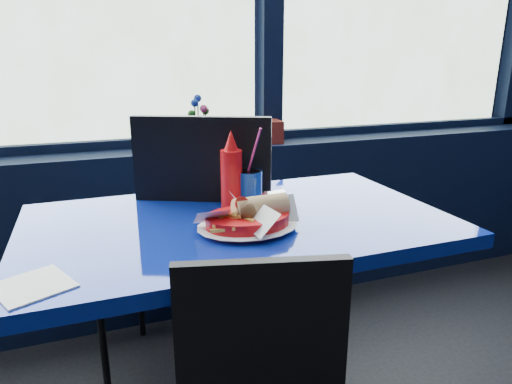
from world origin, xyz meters
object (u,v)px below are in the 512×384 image
at_px(near_table, 239,275).
at_px(ketchup_bottle, 231,176).
at_px(chair_near_back, 182,236).
at_px(planter_box, 227,133).
at_px(flower_vase, 200,132).
at_px(food_basket, 249,218).
at_px(soda_cup, 250,189).

bearing_deg(near_table, ketchup_bottle, 86.02).
xyz_separation_m(chair_near_back, ketchup_bottle, (0.11, -0.24, 0.27)).
distance_m(chair_near_back, planter_box, 0.69).
distance_m(near_table, planter_box, 0.94).
relative_size(near_table, chair_near_back, 1.17).
xyz_separation_m(flower_vase, food_basket, (-0.09, -0.94, -0.09)).
distance_m(flower_vase, food_basket, 0.94).
height_order(flower_vase, soda_cup, flower_vase).
xyz_separation_m(near_table, soda_cup, (0.06, 0.07, 0.24)).
bearing_deg(ketchup_bottle, near_table, -93.98).
xyz_separation_m(food_basket, ketchup_bottle, (0.01, 0.17, 0.08)).
height_order(near_table, ketchup_bottle, ketchup_bottle).
height_order(food_basket, ketchup_bottle, ketchup_bottle).
xyz_separation_m(flower_vase, soda_cup, (-0.03, -0.77, -0.06)).
height_order(chair_near_back, flower_vase, flower_vase).
height_order(planter_box, food_basket, planter_box).
bearing_deg(planter_box, food_basket, -97.78).
distance_m(food_basket, soda_cup, 0.18).
distance_m(chair_near_back, flower_vase, 0.63).
bearing_deg(chair_near_back, soda_cup, 148.67).
height_order(near_table, planter_box, planter_box).
relative_size(chair_near_back, flower_vase, 4.33).
distance_m(near_table, food_basket, 0.23).
height_order(food_basket, soda_cup, soda_cup).
bearing_deg(ketchup_bottle, planter_box, 74.35).
bearing_deg(soda_cup, planter_box, 78.25).
xyz_separation_m(near_table, chair_near_back, (-0.11, 0.32, 0.02)).
bearing_deg(near_table, food_basket, -89.72).
height_order(planter_box, soda_cup, soda_cup).
bearing_deg(soda_cup, ketchup_bottle, 168.41).
bearing_deg(flower_vase, planter_box, 11.34).
relative_size(chair_near_back, planter_box, 1.95).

